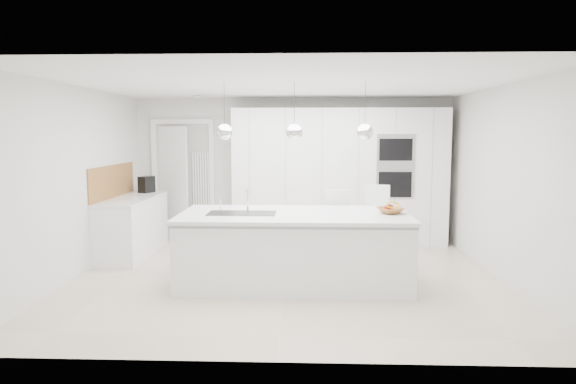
{
  "coord_description": "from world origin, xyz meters",
  "views": [
    {
      "loc": [
        0.26,
        -6.55,
        1.89
      ],
      "look_at": [
        0.0,
        0.3,
        1.1
      ],
      "focal_mm": 32.0,
      "sensor_mm": 36.0,
      "label": 1
    }
  ],
  "objects_px": {
    "island_base": "(294,251)",
    "espresso_machine": "(147,184)",
    "bar_stool_right": "(378,226)",
    "bar_stool_left": "(338,230)",
    "fruit_bowl": "(390,210)"
  },
  "relations": [
    {
      "from": "island_base",
      "to": "bar_stool_left",
      "type": "distance_m",
      "value": 0.99
    },
    {
      "from": "island_base",
      "to": "espresso_machine",
      "type": "height_order",
      "value": "espresso_machine"
    },
    {
      "from": "fruit_bowl",
      "to": "espresso_machine",
      "type": "bearing_deg",
      "value": 150.21
    },
    {
      "from": "espresso_machine",
      "to": "fruit_bowl",
      "type": "bearing_deg",
      "value": -7.03
    },
    {
      "from": "island_base",
      "to": "bar_stool_left",
      "type": "relative_size",
      "value": 2.57
    },
    {
      "from": "island_base",
      "to": "bar_stool_right",
      "type": "distance_m",
      "value": 1.53
    },
    {
      "from": "island_base",
      "to": "fruit_bowl",
      "type": "distance_m",
      "value": 1.29
    },
    {
      "from": "island_base",
      "to": "bar_stool_left",
      "type": "bearing_deg",
      "value": 53.07
    },
    {
      "from": "espresso_machine",
      "to": "bar_stool_left",
      "type": "height_order",
      "value": "espresso_machine"
    },
    {
      "from": "bar_stool_left",
      "to": "island_base",
      "type": "bearing_deg",
      "value": -140.82
    },
    {
      "from": "island_base",
      "to": "fruit_bowl",
      "type": "xyz_separation_m",
      "value": [
        1.19,
        0.06,
        0.51
      ]
    },
    {
      "from": "bar_stool_right",
      "to": "espresso_machine",
      "type": "bearing_deg",
      "value": 176.88
    },
    {
      "from": "espresso_machine",
      "to": "bar_stool_right",
      "type": "height_order",
      "value": "espresso_machine"
    },
    {
      "from": "bar_stool_left",
      "to": "bar_stool_right",
      "type": "relative_size",
      "value": 0.95
    },
    {
      "from": "bar_stool_left",
      "to": "bar_stool_right",
      "type": "xyz_separation_m",
      "value": [
        0.58,
        0.19,
        0.03
      ]
    }
  ]
}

